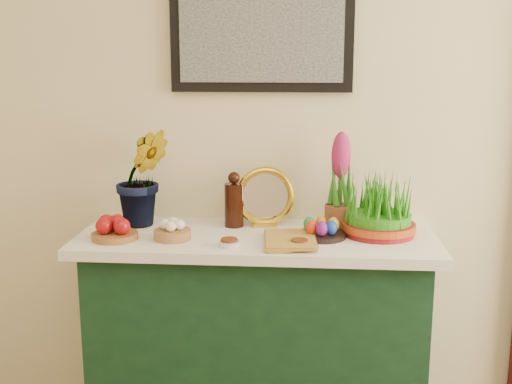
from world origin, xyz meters
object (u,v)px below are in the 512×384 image
book (264,239)px  wheatgrass_sabzeh (379,210)px  sideboard (257,344)px  mirror (265,197)px  hyacinth_green (142,162)px

book → wheatgrass_sabzeh: size_ratio=0.89×
book → sideboard: bearing=101.9°
sideboard → mirror: mirror is taller
sideboard → mirror: size_ratio=5.18×
mirror → book: bearing=-86.8°
hyacinth_green → wheatgrass_sabzeh: size_ratio=1.86×
hyacinth_green → mirror: size_ratio=2.11×
mirror → wheatgrass_sabzeh: mirror is taller
hyacinth_green → wheatgrass_sabzeh: (0.95, -0.07, -0.16)m
sideboard → wheatgrass_sabzeh: (0.47, 0.03, 0.57)m
sideboard → hyacinth_green: bearing=168.0°
mirror → wheatgrass_sabzeh: bearing=-13.4°
mirror → book: (0.01, -0.26, -0.10)m
hyacinth_green → book: hyacinth_green is taller
wheatgrass_sabzeh → book: bearing=-160.2°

